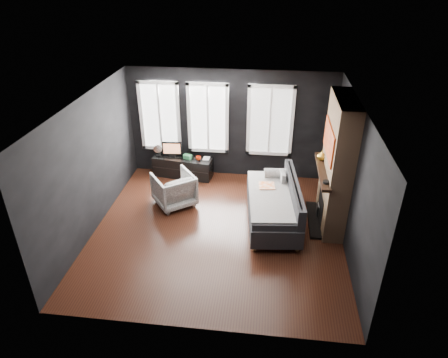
# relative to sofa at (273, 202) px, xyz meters

# --- Properties ---
(floor) EXTENTS (5.00, 5.00, 0.00)m
(floor) POSITION_rel_sofa_xyz_m (-1.10, -0.48, -0.47)
(floor) COLOR black
(floor) RESTS_ON ground
(ceiling) EXTENTS (5.00, 5.00, 0.00)m
(ceiling) POSITION_rel_sofa_xyz_m (-1.10, -0.48, 2.23)
(ceiling) COLOR white
(ceiling) RESTS_ON ground
(wall_back) EXTENTS (5.00, 0.02, 2.70)m
(wall_back) POSITION_rel_sofa_xyz_m (-1.10, 2.02, 0.88)
(wall_back) COLOR black
(wall_back) RESTS_ON ground
(wall_left) EXTENTS (0.02, 5.00, 2.70)m
(wall_left) POSITION_rel_sofa_xyz_m (-3.60, -0.48, 0.88)
(wall_left) COLOR black
(wall_left) RESTS_ON ground
(wall_right) EXTENTS (0.02, 5.00, 2.70)m
(wall_right) POSITION_rel_sofa_xyz_m (1.40, -0.48, 0.88)
(wall_right) COLOR black
(wall_right) RESTS_ON ground
(windows) EXTENTS (4.00, 0.16, 1.76)m
(windows) POSITION_rel_sofa_xyz_m (-1.55, 1.98, 1.91)
(windows) COLOR white
(windows) RESTS_ON wall_back
(fireplace) EXTENTS (0.70, 1.62, 2.70)m
(fireplace) POSITION_rel_sofa_xyz_m (1.20, 0.12, 0.88)
(fireplace) COLOR #93724C
(fireplace) RESTS_ON floor
(sofa) EXTENTS (1.31, 2.30, 0.95)m
(sofa) POSITION_rel_sofa_xyz_m (0.00, 0.00, 0.00)
(sofa) COLOR black
(sofa) RESTS_ON floor
(stripe_pillow) EXTENTS (0.14, 0.37, 0.36)m
(stripe_pillow) POSITION_rel_sofa_xyz_m (0.18, 0.62, 0.21)
(stripe_pillow) COLOR gray
(stripe_pillow) RESTS_ON sofa
(armchair) EXTENTS (1.11, 1.10, 0.84)m
(armchair) POSITION_rel_sofa_xyz_m (-2.20, 0.42, -0.06)
(armchair) COLOR silver
(armchair) RESTS_ON floor
(media_console) EXTENTS (1.54, 0.65, 0.51)m
(media_console) POSITION_rel_sofa_xyz_m (-2.28, 1.76, -0.22)
(media_console) COLOR black
(media_console) RESTS_ON floor
(monitor) EXTENTS (0.50, 0.15, 0.44)m
(monitor) POSITION_rel_sofa_xyz_m (-2.55, 1.81, 0.26)
(monitor) COLOR black
(monitor) RESTS_ON media_console
(desk_fan) EXTENTS (0.26, 0.26, 0.31)m
(desk_fan) POSITION_rel_sofa_xyz_m (-2.92, 1.81, 0.19)
(desk_fan) COLOR #A7A7A7
(desk_fan) RESTS_ON media_console
(mug) EXTENTS (0.14, 0.12, 0.12)m
(mug) POSITION_rel_sofa_xyz_m (-1.86, 1.68, 0.10)
(mug) COLOR red
(mug) RESTS_ON media_console
(book) EXTENTS (0.16, 0.02, 0.22)m
(book) POSITION_rel_sofa_xyz_m (-1.76, 1.77, 0.15)
(book) COLOR tan
(book) RESTS_ON media_console
(storage_box) EXTENTS (0.23, 0.18, 0.11)m
(storage_box) POSITION_rel_sofa_xyz_m (-2.14, 1.72, 0.09)
(storage_box) COLOR #317A47
(storage_box) RESTS_ON media_console
(mantel_vase) EXTENTS (0.20, 0.21, 0.19)m
(mantel_vase) POSITION_rel_sofa_xyz_m (0.95, 0.57, 0.85)
(mantel_vase) COLOR #C08826
(mantel_vase) RESTS_ON fireplace
(mantel_clock) EXTENTS (0.15, 0.15, 0.04)m
(mantel_clock) POSITION_rel_sofa_xyz_m (0.95, -0.43, 0.78)
(mantel_clock) COLOR black
(mantel_clock) RESTS_ON fireplace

